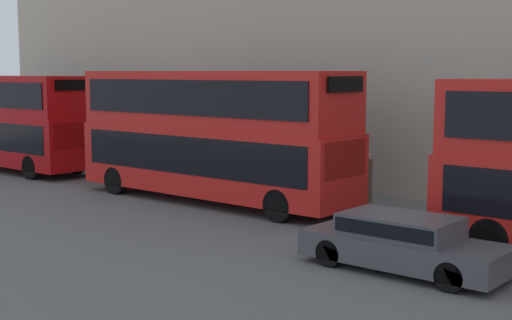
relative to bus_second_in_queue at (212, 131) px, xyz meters
name	(u,v)px	position (x,y,z in m)	size (l,w,h in m)	color
bus_second_in_queue	(212,131)	(0.00, 0.00, 0.00)	(2.59, 10.81, 4.47)	red
bus_third_in_queue	(9,118)	(0.00, 12.82, -0.10)	(2.59, 10.21, 4.27)	#B20C0F
car_hatchback	(403,241)	(-3.40, -9.16, -1.78)	(1.79, 4.61, 1.26)	#47474C
pedestrian	(367,181)	(2.94, -4.34, -1.64)	(0.36, 0.36, 1.78)	brown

